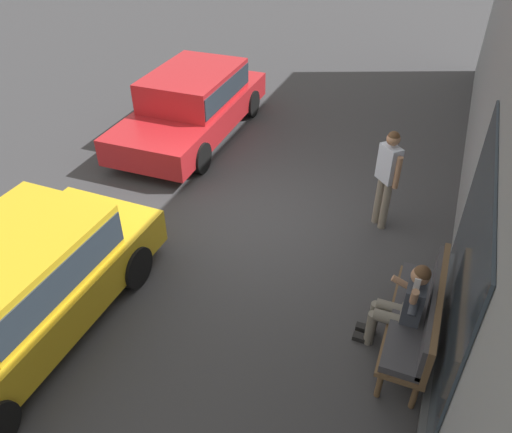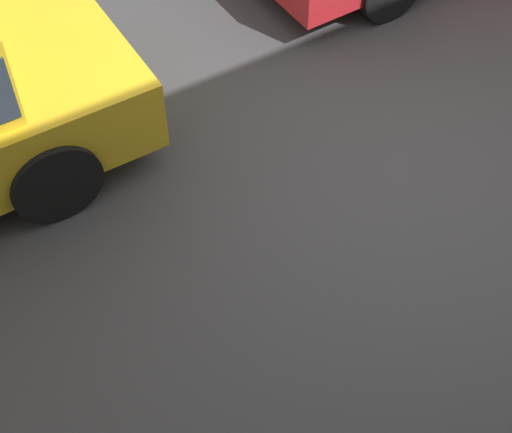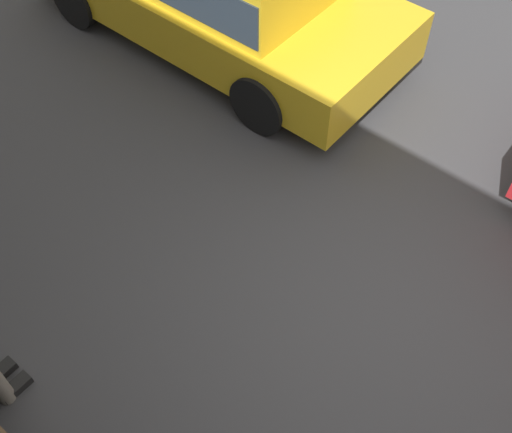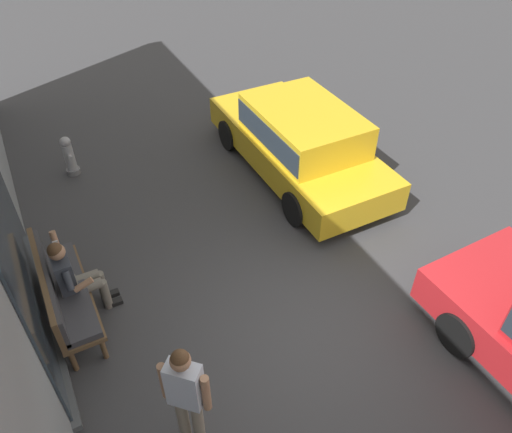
{
  "view_description": "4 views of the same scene",
  "coord_description": "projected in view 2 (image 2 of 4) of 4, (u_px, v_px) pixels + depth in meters",
  "views": [
    {
      "loc": [
        6.44,
        2.6,
        5.08
      ],
      "look_at": [
        1.34,
        0.54,
        1.07
      ],
      "focal_mm": 35.0,
      "sensor_mm": 36.0,
      "label": 1
    },
    {
      "loc": [
        2.8,
        2.6,
        4.12
      ],
      "look_at": [
        1.4,
        0.31,
        0.8
      ],
      "focal_mm": 55.0,
      "sensor_mm": 36.0,
      "label": 2
    },
    {
      "loc": [
        -0.75,
        2.6,
        4.52
      ],
      "look_at": [
        1.01,
        0.46,
        0.93
      ],
      "focal_mm": 45.0,
      "sensor_mm": 36.0,
      "label": 3
    },
    {
      "loc": [
        -3.31,
        2.6,
        5.71
      ],
      "look_at": [
        1.42,
        0.15,
        1.14
      ],
      "focal_mm": 35.0,
      "sensor_mm": 36.0,
      "label": 4
    }
  ],
  "objects": [
    {
      "name": "ground_plane",
      "position": [
        403.0,
        179.0,
        5.51
      ],
      "size": [
        60.0,
        60.0,
        0.0
      ],
      "primitive_type": "plane",
      "color": "#38383A"
    }
  ]
}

